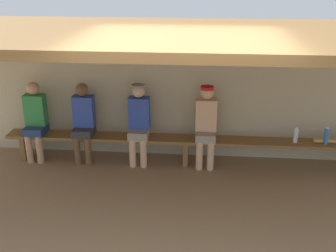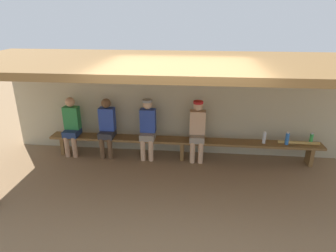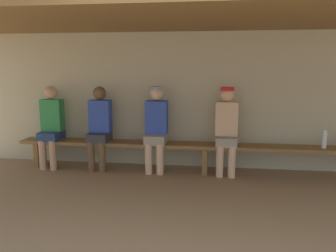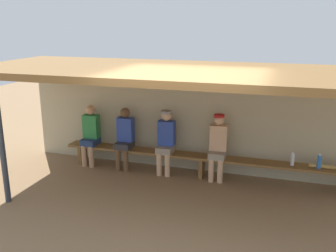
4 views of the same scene
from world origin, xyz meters
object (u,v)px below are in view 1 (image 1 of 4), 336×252
water_bottle_orange (326,136)px  water_bottle_green (296,135)px  player_in_white (83,120)px  player_middle (139,120)px  player_in_blue (206,122)px  player_in_red (35,118)px  bench (186,142)px

water_bottle_orange → water_bottle_green: 0.47m
player_in_white → player_middle: bearing=0.0°
player_middle → water_bottle_green: (2.52, -0.02, -0.16)m
player_middle → player_in_blue: (1.09, 0.00, 0.00)m
player_in_red → water_bottle_green: 4.27m
bench → player_in_red: bearing=179.9°
water_bottle_orange → water_bottle_green: size_ratio=1.06×
water_bottle_orange → bench: bearing=179.3°
player_in_white → water_bottle_green: bearing=-0.3°
player_in_white → player_in_blue: 2.02m
player_in_blue → player_in_red: bearing=-180.0°
player_in_white → player_in_red: (-0.82, 0.00, 0.00)m
bench → water_bottle_orange: size_ratio=21.30×
bench → player_in_blue: size_ratio=4.46×
player_middle → player_in_white: size_ratio=1.01×
player_middle → water_bottle_orange: 3.00m
player_in_white → player_in_blue: size_ratio=0.99×
player_in_white → water_bottle_orange: 3.92m
player_middle → water_bottle_green: player_middle is taller
player_in_blue → water_bottle_orange: player_in_blue is taller
player_middle → player_in_red: (-1.75, -0.00, -0.02)m
player_in_white → bench: bearing=-0.1°
player_in_red → water_bottle_green: bearing=-0.2°
player_in_red → water_bottle_orange: size_ratio=4.74×
player_middle → player_in_white: player_middle is taller
player_in_blue → player_in_white: bearing=-180.0°
bench → water_bottle_green: size_ratio=22.58×
bench → player_middle: bearing=179.7°
bench → water_bottle_orange: 2.23m
player_in_blue → water_bottle_green: (1.43, -0.02, -0.16)m
player_in_red → water_bottle_orange: bearing=-0.3°
player_in_red → water_bottle_green: (4.27, -0.02, -0.14)m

